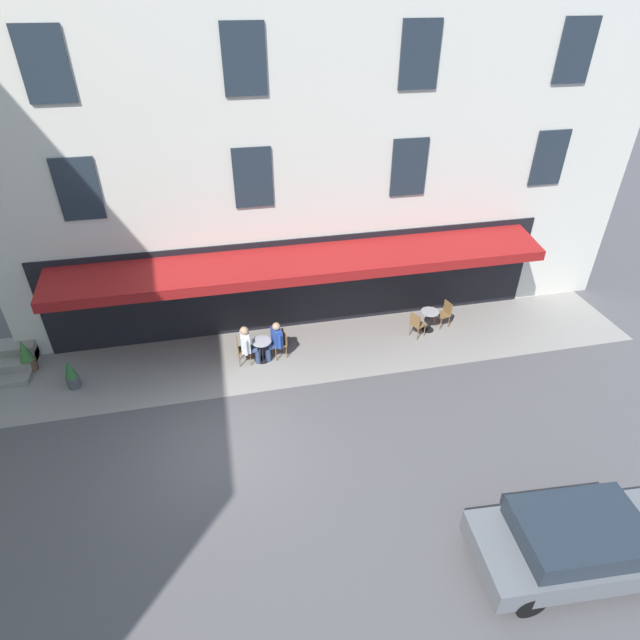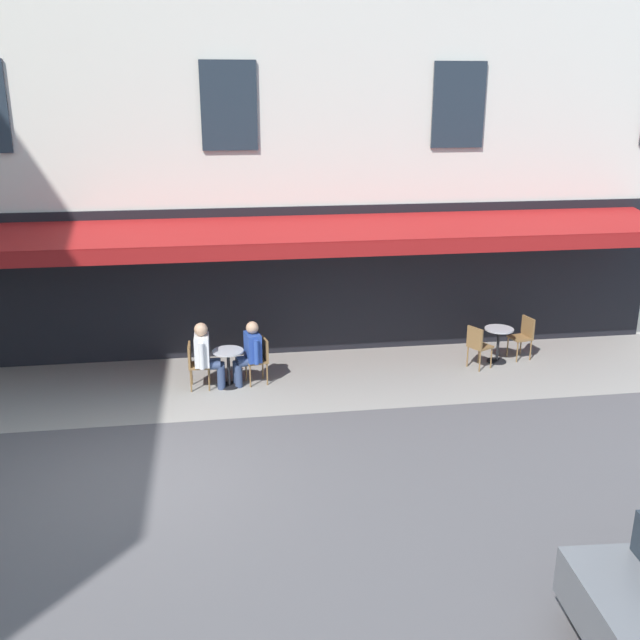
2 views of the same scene
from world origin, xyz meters
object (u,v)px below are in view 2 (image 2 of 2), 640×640
(cafe_table_near_entrance, at_px, (498,340))
(cafe_chair_wicker_corner_left, at_px, (260,356))
(seated_patron_in_blue, at_px, (249,351))
(seated_companion_in_white, at_px, (206,353))
(cafe_table_mid_terrace, at_px, (228,363))
(cafe_chair_wicker_kerbside, at_px, (478,343))
(cafe_chair_wicker_facing_street, at_px, (195,362))
(cafe_chair_wicker_corner_right, at_px, (524,334))

(cafe_table_near_entrance, relative_size, cafe_chair_wicker_corner_left, 0.82)
(seated_patron_in_blue, relative_size, seated_companion_in_white, 0.97)
(cafe_chair_wicker_corner_left, bearing_deg, cafe_table_mid_terrace, 10.84)
(cafe_table_near_entrance, distance_m, seated_patron_in_blue, 5.25)
(cafe_table_near_entrance, xyz_separation_m, cafe_chair_wicker_kerbside, (0.56, 0.29, 0.06))
(seated_companion_in_white, bearing_deg, cafe_table_near_entrance, -175.44)
(cafe_chair_wicker_corner_left, bearing_deg, seated_patron_in_blue, 10.84)
(seated_patron_in_blue, bearing_deg, cafe_chair_wicker_facing_street, 3.62)
(cafe_table_near_entrance, distance_m, cafe_chair_wicker_corner_right, 0.63)
(cafe_table_mid_terrace, xyz_separation_m, seated_patron_in_blue, (-0.41, -0.08, 0.20))
(cafe_chair_wicker_kerbside, bearing_deg, cafe_chair_wicker_corner_left, 1.11)
(cafe_chair_wicker_facing_street, bearing_deg, cafe_table_mid_terrace, 178.86)
(cafe_chair_wicker_facing_street, xyz_separation_m, seated_companion_in_white, (-0.22, 0.00, 0.16))
(cafe_chair_wicker_corner_right, xyz_separation_m, cafe_chair_wicker_corner_left, (5.64, 0.51, 0.00))
(cafe_chair_wicker_kerbside, relative_size, cafe_table_mid_terrace, 1.21)
(cafe_table_mid_terrace, distance_m, cafe_chair_wicker_corner_left, 0.63)
(cafe_chair_wicker_corner_right, height_order, cafe_chair_wicker_corner_left, same)
(cafe_table_near_entrance, distance_m, cafe_chair_wicker_corner_left, 5.04)
(cafe_chair_wicker_corner_right, distance_m, seated_companion_in_white, 6.71)
(cafe_table_near_entrance, height_order, cafe_table_mid_terrace, same)
(cafe_chair_wicker_facing_street, height_order, cafe_chair_wicker_corner_left, same)
(cafe_chair_wicker_corner_left, bearing_deg, cafe_chair_wicker_kerbside, -178.89)
(cafe_chair_wicker_facing_street, height_order, seated_patron_in_blue, seated_patron_in_blue)
(cafe_table_near_entrance, relative_size, cafe_chair_wicker_facing_street, 0.82)
(cafe_chair_wicker_corner_right, distance_m, cafe_chair_wicker_corner_left, 5.66)
(cafe_chair_wicker_corner_right, bearing_deg, cafe_chair_wicker_facing_street, 5.15)
(cafe_chair_wicker_kerbside, distance_m, seated_companion_in_white, 5.50)
(cafe_chair_wicker_facing_street, bearing_deg, cafe_chair_wicker_corner_right, -174.85)
(cafe_chair_wicker_kerbside, bearing_deg, seated_companion_in_white, 2.05)
(cafe_chair_wicker_kerbside, height_order, cafe_chair_wicker_facing_street, same)
(cafe_chair_wicker_corner_left, xyz_separation_m, seated_companion_in_white, (1.04, 0.11, 0.16))
(cafe_table_mid_terrace, distance_m, cafe_chair_wicker_facing_street, 0.63)
(cafe_table_mid_terrace, height_order, cafe_chair_wicker_corner_left, cafe_chair_wicker_corner_left)
(cafe_table_near_entrance, distance_m, cafe_chair_wicker_kerbside, 0.63)
(cafe_chair_wicker_kerbside, bearing_deg, cafe_table_mid_terrace, 2.31)
(cafe_table_mid_terrace, height_order, seated_patron_in_blue, seated_patron_in_blue)
(cafe_chair_wicker_corner_right, relative_size, seated_companion_in_white, 0.69)
(cafe_table_near_entrance, xyz_separation_m, seated_patron_in_blue, (5.23, 0.41, 0.20))
(cafe_table_near_entrance, height_order, cafe_chair_wicker_kerbside, cafe_chair_wicker_kerbside)
(cafe_table_mid_terrace, relative_size, seated_patron_in_blue, 0.59)
(cafe_table_near_entrance, bearing_deg, cafe_chair_wicker_corner_left, 4.25)
(cafe_chair_wicker_facing_street, bearing_deg, cafe_chair_wicker_corner_left, -175.15)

